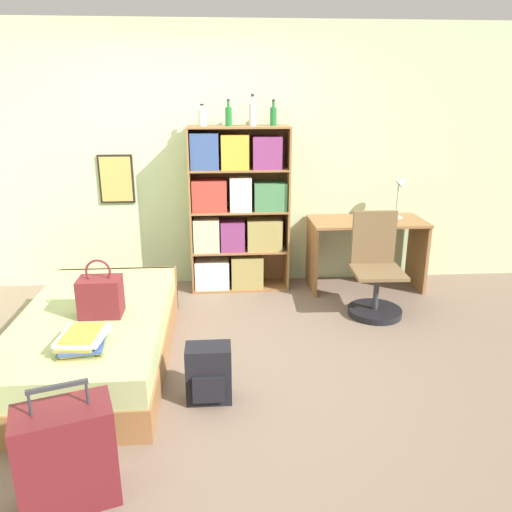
% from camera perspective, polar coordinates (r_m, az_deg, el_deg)
% --- Properties ---
extents(ground_plane, '(14.00, 14.00, 0.00)m').
position_cam_1_polar(ground_plane, '(3.93, -8.49, -11.54)').
color(ground_plane, '#756051').
extents(wall_back, '(10.00, 0.09, 2.60)m').
position_cam_1_polar(wall_back, '(5.15, -7.89, 10.89)').
color(wall_back, beige).
rests_on(wall_back, ground_plane).
extents(bed, '(1.06, 1.95, 0.41)m').
position_cam_1_polar(bed, '(3.95, -17.81, -8.73)').
color(bed, olive).
rests_on(bed, ground_plane).
extents(handbag, '(0.29, 0.21, 0.42)m').
position_cam_1_polar(handbag, '(3.72, -17.34, -4.39)').
color(handbag, maroon).
rests_on(handbag, bed).
extents(book_stack_on_bed, '(0.31, 0.36, 0.11)m').
position_cam_1_polar(book_stack_on_bed, '(3.33, -19.20, -9.09)').
color(book_stack_on_bed, '#99894C').
rests_on(book_stack_on_bed, bed).
extents(suitcase, '(0.51, 0.39, 0.66)m').
position_cam_1_polar(suitcase, '(2.75, -20.78, -20.57)').
color(suitcase, '#5B191E').
rests_on(suitcase, ground_plane).
extents(bookcase, '(0.98, 0.35, 1.64)m').
position_cam_1_polar(bookcase, '(5.00, -2.29, 5.19)').
color(bookcase, olive).
rests_on(bookcase, ground_plane).
extents(bottle_green, '(0.08, 0.08, 0.20)m').
position_cam_1_polar(bottle_green, '(4.88, -6.16, 15.46)').
color(bottle_green, '#B7BCC1').
rests_on(bottle_green, bookcase).
extents(bottle_brown, '(0.06, 0.06, 0.24)m').
position_cam_1_polar(bottle_brown, '(4.87, -3.16, 15.71)').
color(bottle_brown, '#1E6B2D').
rests_on(bottle_brown, bookcase).
extents(bottle_clear, '(0.07, 0.07, 0.29)m').
position_cam_1_polar(bottle_clear, '(4.87, -0.39, 15.95)').
color(bottle_clear, '#B7BCC1').
rests_on(bottle_clear, bookcase).
extents(bottle_blue, '(0.06, 0.06, 0.24)m').
position_cam_1_polar(bottle_blue, '(4.95, 2.00, 15.75)').
color(bottle_blue, '#1E6B2D').
rests_on(bottle_blue, bookcase).
extents(desk, '(1.15, 0.56, 0.72)m').
position_cam_1_polar(desk, '(5.20, 12.47, 1.69)').
color(desk, olive).
rests_on(desk, ground_plane).
extents(desk_lamp, '(0.18, 0.13, 0.46)m').
position_cam_1_polar(desk_lamp, '(5.25, 16.27, 7.45)').
color(desk_lamp, '#ADA89E').
rests_on(desk_lamp, desk).
extents(desk_chair, '(0.49, 0.49, 0.92)m').
position_cam_1_polar(desk_chair, '(4.67, 13.45, -3.00)').
color(desk_chair, black).
rests_on(desk_chair, ground_plane).
extents(backpack, '(0.29, 0.21, 0.39)m').
position_cam_1_polar(backpack, '(3.35, -5.42, -13.26)').
color(backpack, black).
rests_on(backpack, ground_plane).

